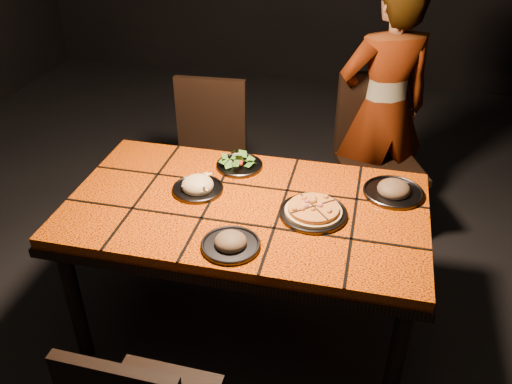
% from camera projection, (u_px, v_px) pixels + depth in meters
% --- Properties ---
extents(room_shell, '(6.04, 7.04, 3.08)m').
position_uv_depth(room_shell, '(244.00, 37.00, 2.01)').
color(room_shell, black).
rests_on(room_shell, ground).
extents(dining_table, '(1.62, 0.92, 0.75)m').
position_uv_depth(dining_table, '(246.00, 218.00, 2.46)').
color(dining_table, '#DF5007').
rests_on(dining_table, ground).
extents(chair_far_left, '(0.46, 0.46, 0.95)m').
position_uv_depth(chair_far_left, '(208.00, 148.00, 3.29)').
color(chair_far_left, black).
rests_on(chair_far_left, ground).
extents(chair_far_right, '(0.59, 0.59, 1.00)m').
position_uv_depth(chair_far_right, '(376.00, 147.00, 3.24)').
color(chair_far_right, black).
rests_on(chair_far_right, ground).
extents(diner, '(0.67, 0.57, 1.56)m').
position_uv_depth(diner, '(383.00, 111.00, 3.19)').
color(diner, brown).
rests_on(diner, ground).
extents(plate_pizza, '(0.35, 0.35, 0.04)m').
position_uv_depth(plate_pizza, '(313.00, 211.00, 2.34)').
color(plate_pizza, '#3B3A3F').
rests_on(plate_pizza, dining_table).
extents(plate_pasta, '(0.24, 0.24, 0.08)m').
position_uv_depth(plate_pasta, '(198.00, 187.00, 2.50)').
color(plate_pasta, '#3B3A3F').
rests_on(plate_pasta, dining_table).
extents(plate_salad, '(0.23, 0.23, 0.07)m').
position_uv_depth(plate_salad, '(239.00, 163.00, 2.68)').
color(plate_salad, '#3B3A3F').
rests_on(plate_salad, dining_table).
extents(plate_mushroom_a, '(0.24, 0.24, 0.08)m').
position_uv_depth(plate_mushroom_a, '(231.00, 243.00, 2.15)').
color(plate_mushroom_a, '#3B3A3F').
rests_on(plate_mushroom_a, dining_table).
extents(plate_mushroom_b, '(0.28, 0.28, 0.09)m').
position_uv_depth(plate_mushroom_b, '(394.00, 190.00, 2.48)').
color(plate_mushroom_b, '#3B3A3F').
rests_on(plate_mushroom_b, dining_table).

